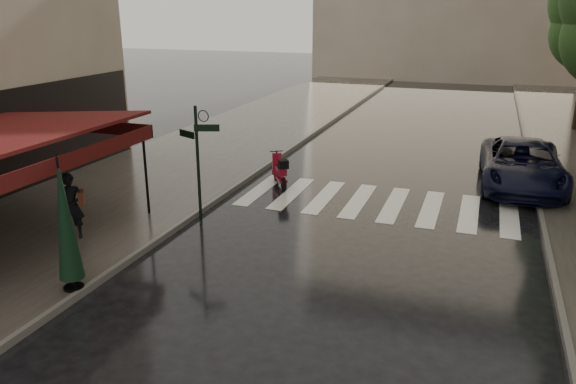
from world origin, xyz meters
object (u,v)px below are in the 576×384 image
Objects in this scene: scooter at (280,172)px; parked_car at (522,165)px; parasol_front at (65,220)px; pedestrian_with_umbrella at (67,174)px.

parked_car is (7.24, 2.50, 0.25)m from scooter.
parked_car is 13.69m from parasol_front.
pedestrian_with_umbrella is 2.78m from parasol_front.
scooter is 7.67m from parked_car.
pedestrian_with_umbrella is 13.41m from parked_car.
pedestrian_with_umbrella is 6.82m from scooter.
pedestrian_with_umbrella is 1.78× the size of scooter.
parasol_front is (-8.65, -10.58, 0.85)m from parked_car.
pedestrian_with_umbrella is at bearing 128.89° from parasol_front.
pedestrian_with_umbrella is 0.46× the size of parked_car.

